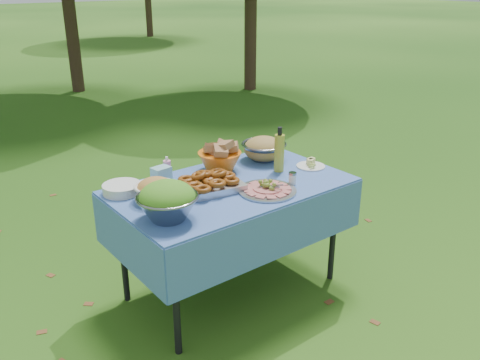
% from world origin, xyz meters
% --- Properties ---
extents(ground, '(80.00, 80.00, 0.00)m').
position_xyz_m(ground, '(0.00, 0.00, 0.00)').
color(ground, black).
rests_on(ground, ground).
extents(picnic_table, '(1.46, 0.86, 0.76)m').
position_xyz_m(picnic_table, '(0.00, 0.00, 0.38)').
color(picnic_table, '#7BA8EC').
rests_on(picnic_table, ground).
extents(salad_bowl, '(0.39, 0.39, 0.22)m').
position_xyz_m(salad_bowl, '(-0.56, -0.18, 0.87)').
color(salad_bowl, gray).
rests_on(salad_bowl, picnic_table).
extents(pasta_bowl_white, '(0.28, 0.28, 0.14)m').
position_xyz_m(pasta_bowl_white, '(-0.48, 0.09, 0.83)').
color(pasta_bowl_white, white).
rests_on(pasta_bowl_white, picnic_table).
extents(plate_stack, '(0.31, 0.31, 0.06)m').
position_xyz_m(plate_stack, '(-0.59, 0.30, 0.79)').
color(plate_stack, white).
rests_on(plate_stack, picnic_table).
extents(wipes_box, '(0.12, 0.10, 0.10)m').
position_xyz_m(wipes_box, '(-0.32, 0.30, 0.81)').
color(wipes_box, '#8ACAD6').
rests_on(wipes_box, picnic_table).
extents(sanitizer_bottle, '(0.05, 0.05, 0.14)m').
position_xyz_m(sanitizer_bottle, '(-0.25, 0.36, 0.83)').
color(sanitizer_bottle, pink).
rests_on(sanitizer_bottle, picnic_table).
extents(bread_bowl, '(0.37, 0.37, 0.19)m').
position_xyz_m(bread_bowl, '(0.10, 0.26, 0.86)').
color(bread_bowl, orange).
rests_on(bread_bowl, picnic_table).
extents(pasta_bowl_steel, '(0.34, 0.34, 0.17)m').
position_xyz_m(pasta_bowl_steel, '(0.47, 0.24, 0.84)').
color(pasta_bowl_steel, gray).
rests_on(pasta_bowl_steel, picnic_table).
extents(fried_tray, '(0.43, 0.34, 0.09)m').
position_xyz_m(fried_tray, '(-0.15, 0.02, 0.81)').
color(fried_tray, silver).
rests_on(fried_tray, picnic_table).
extents(charcuterie_platter, '(0.37, 0.37, 0.08)m').
position_xyz_m(charcuterie_platter, '(0.11, -0.22, 0.80)').
color(charcuterie_platter, '#9EA0A4').
rests_on(charcuterie_platter, picnic_table).
extents(oil_bottle, '(0.08, 0.08, 0.30)m').
position_xyz_m(oil_bottle, '(0.40, 0.00, 0.91)').
color(oil_bottle, '#A8AF33').
rests_on(oil_bottle, picnic_table).
extents(cheese_plate, '(0.21, 0.21, 0.05)m').
position_xyz_m(cheese_plate, '(0.62, -0.07, 0.79)').
color(cheese_plate, white).
rests_on(cheese_plate, picnic_table).
extents(shaker, '(0.06, 0.06, 0.08)m').
position_xyz_m(shaker, '(0.31, -0.22, 0.80)').
color(shaker, white).
rests_on(shaker, picnic_table).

